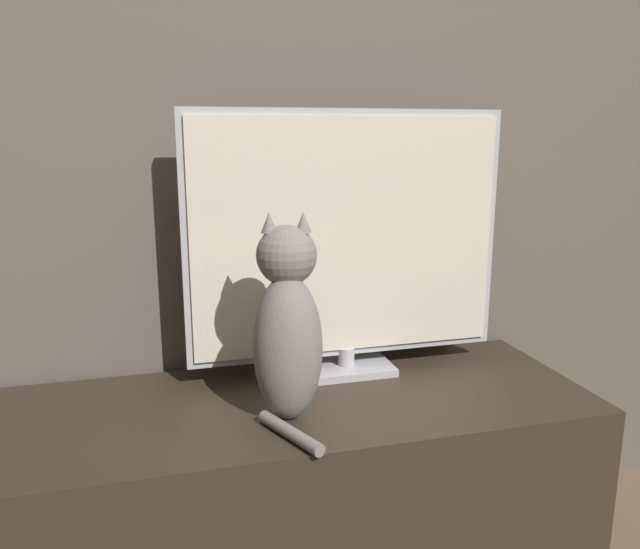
% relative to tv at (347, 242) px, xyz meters
% --- Properties ---
extents(wall_back, '(4.80, 0.05, 2.60)m').
position_rel_tv_xyz_m(wall_back, '(-0.18, 0.17, 0.40)').
color(wall_back, '#60564C').
rests_on(wall_back, ground_plane).
extents(tv_stand, '(1.47, 0.54, 0.54)m').
position_rel_tv_xyz_m(tv_stand, '(-0.18, -0.14, -0.63)').
color(tv_stand, '#33281E').
rests_on(tv_stand, ground_plane).
extents(tv, '(0.84, 0.15, 0.69)m').
position_rel_tv_xyz_m(tv, '(0.00, 0.00, 0.00)').
color(tv, '#B7B7BC').
rests_on(tv, tv_stand).
extents(cat, '(0.18, 0.30, 0.47)m').
position_rel_tv_xyz_m(cat, '(-0.21, -0.23, -0.14)').
color(cat, gray).
rests_on(cat, tv_stand).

